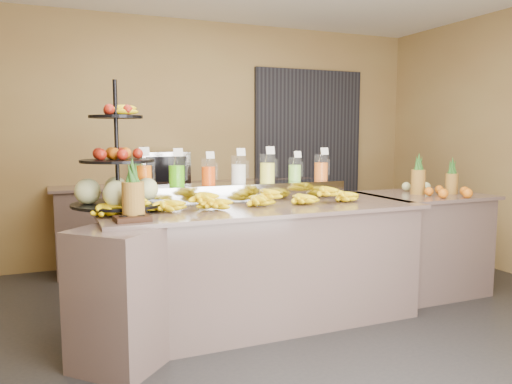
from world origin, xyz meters
TOP-DOWN VIEW (x-y plane):
  - ground at (0.00, 0.00)m, footprint 6.00×6.00m
  - room_envelope at (0.19, 0.79)m, footprint 6.04×5.02m
  - buffet_counter at (-0.12, 0.26)m, footprint 2.75×1.25m
  - right_counter at (1.70, 0.40)m, footprint 1.08×0.88m
  - back_ledge at (0.00, 2.25)m, footprint 3.10×0.55m
  - pitcher_tray at (-0.08, 0.58)m, footprint 1.85×0.30m
  - juice_pitcher_orange_a at (-0.86, 0.58)m, footprint 0.13×0.14m
  - juice_pitcher_green at (-0.60, 0.58)m, footprint 0.13×0.13m
  - juice_pitcher_orange_b at (-0.34, 0.58)m, footprint 0.12×0.12m
  - juice_pitcher_milk at (-0.08, 0.58)m, footprint 0.13×0.13m
  - juice_pitcher_lemon at (0.18, 0.58)m, footprint 0.13×0.13m
  - juice_pitcher_lime at (0.44, 0.58)m, footprint 0.11×0.12m
  - juice_pitcher_orange_c at (0.70, 0.58)m, footprint 0.12×0.13m
  - banana_heap at (-0.23, 0.28)m, footprint 2.15×0.19m
  - fruit_stand at (-1.03, 0.42)m, footprint 0.78×0.78m
  - condiment_caddy at (-1.05, -0.04)m, footprint 0.23×0.18m
  - pineapple_left_a at (-1.03, 0.02)m, footprint 0.15×0.15m
  - pineapple_left_b at (-0.87, 0.73)m, footprint 0.15×0.15m
  - right_fruit_pile at (1.77, 0.26)m, footprint 0.43×0.41m
  - oven_warmer at (-0.36, 2.25)m, footprint 0.55×0.39m

SIDE VIEW (x-z plane):
  - ground at x=0.00m, z-range 0.00..0.00m
  - buffet_counter at x=-0.12m, z-range 0.00..0.93m
  - back_ledge at x=0.00m, z-range 0.00..0.93m
  - right_counter at x=1.70m, z-range 0.00..0.93m
  - condiment_caddy at x=-1.05m, z-range 0.93..0.96m
  - right_fruit_pile at x=1.77m, z-range 0.89..1.12m
  - pitcher_tray at x=-0.08m, z-range 0.93..1.08m
  - banana_heap at x=-0.23m, z-range 0.92..1.10m
  - pineapple_left_a at x=-1.03m, z-range 0.88..1.29m
  - pineapple_left_b at x=-0.87m, z-range 0.88..1.31m
  - oven_warmer at x=-0.36m, z-range 0.93..1.29m
  - fruit_stand at x=-1.03m, z-range 0.70..1.64m
  - juice_pitcher_lime at x=0.44m, z-range 1.04..1.31m
  - juice_pitcher_orange_b at x=-0.34m, z-range 1.03..1.31m
  - juice_pitcher_orange_c at x=0.70m, z-range 1.03..1.33m
  - juice_pitcher_milk at x=-0.08m, z-range 1.03..1.33m
  - juice_pitcher_green at x=-0.60m, z-range 1.03..1.34m
  - juice_pitcher_lemon at x=0.18m, z-range 1.03..1.34m
  - juice_pitcher_orange_a at x=-0.86m, z-range 1.03..1.35m
  - room_envelope at x=0.19m, z-range 0.47..3.29m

